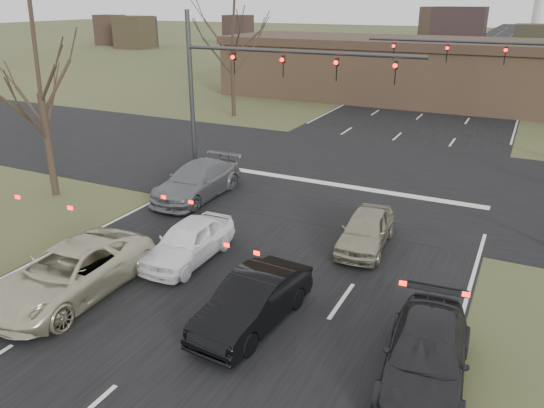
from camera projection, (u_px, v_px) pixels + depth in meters
The scene contains 14 objects.
ground at pixel (187, 323), 14.83m from camera, with size 360.00×360.00×0.00m, color #3D4726.
road_main at pixel (469, 73), 64.98m from camera, with size 14.00×300.00×0.02m, color black.
road_cross at pixel (354, 174), 27.36m from camera, with size 200.00×14.00×0.02m, color black.
building at pixel (464, 73), 44.80m from camera, with size 42.40×10.40×5.30m.
mast_arm_near at pixel (245, 73), 26.02m from camera, with size 12.12×0.24×8.00m.
mast_arm_far at pixel (510, 65), 29.68m from camera, with size 11.12×0.24×8.00m.
tree_left_near at pixel (33, 48), 22.22m from camera, with size 5.10×5.10×8.50m.
tree_left_far at pixel (231, 16), 38.44m from camera, with size 5.70×5.70×9.50m.
car_silver_suv at pixel (70, 272), 15.97m from camera, with size 2.57×5.58×1.55m, color #BEB99A.
car_white_sedan at pixel (188, 241), 18.18m from camera, with size 1.67×4.14×1.41m, color white.
car_black_hatch at pixel (253, 302), 14.54m from camera, with size 1.52×4.36×1.44m, color black.
car_charcoal_sedan at pixel (426, 355), 12.41m from camera, with size 1.90×4.67×1.36m, color black.
car_grey_ahead at pixel (197, 181), 24.04m from camera, with size 2.16×5.32×1.54m, color slate.
car_silver_ahead at pixel (366, 230), 19.15m from camera, with size 1.61×3.99×1.36m, color gray.
Camera 1 is at (7.72, -10.26, 8.47)m, focal length 35.00 mm.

